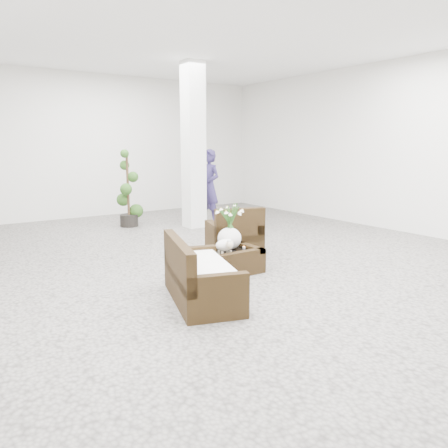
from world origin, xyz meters
TOP-DOWN VIEW (x-y plane):
  - ground at (0.00, 0.00)m, footprint 11.00×11.00m
  - column at (1.20, 2.80)m, footprint 0.40×0.40m
  - coffee_table at (-0.22, -0.51)m, footprint 0.90×0.60m
  - sheep_figurine at (-0.34, -0.61)m, footprint 0.28×0.23m
  - planter_narcissus at (-0.12, -0.41)m, footprint 0.44×0.44m
  - tealight at (0.08, -0.49)m, footprint 0.04×0.04m
  - armchair at (0.38, 0.18)m, footprint 0.98×0.96m
  - loveseat at (-1.10, -1.26)m, footprint 1.05×1.51m
  - topiary at (0.04, 3.67)m, footprint 0.44×0.44m
  - shopper at (1.71, 3.01)m, footprint 0.52×0.68m

SIDE VIEW (x-z plane):
  - ground at x=0.00m, z-range 0.00..0.00m
  - coffee_table at x=-0.22m, z-range 0.00..0.31m
  - tealight at x=0.08m, z-range 0.31..0.34m
  - loveseat at x=-1.10m, z-range 0.00..0.73m
  - armchair at x=0.38m, z-range 0.00..0.83m
  - sheep_figurine at x=-0.34m, z-range 0.31..0.52m
  - planter_narcissus at x=-0.12m, z-range 0.31..1.11m
  - topiary at x=0.04m, z-range 0.00..1.65m
  - shopper at x=1.71m, z-range 0.00..1.69m
  - column at x=1.20m, z-range 0.00..3.50m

